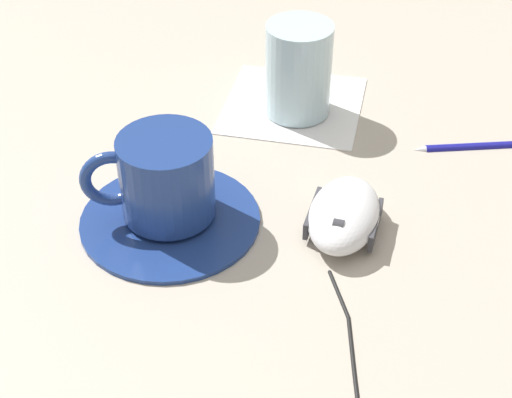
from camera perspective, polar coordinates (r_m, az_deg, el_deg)
ground_plane at (r=0.74m, az=1.92°, el=2.24°), size 3.00×3.00×0.00m
saucer at (r=0.68m, az=-6.26°, el=-1.38°), size 0.16×0.16×0.01m
coffee_cup at (r=0.66m, az=-6.73°, el=1.60°), size 0.10×0.09×0.07m
computer_mouse at (r=0.66m, az=6.42°, el=-1.15°), size 0.09×0.11×0.04m
napkin_under_glass at (r=0.83m, az=2.72°, el=6.88°), size 0.18×0.18×0.00m
drinking_glass at (r=0.80m, az=3.10°, el=9.39°), size 0.07×0.07×0.10m
pen at (r=0.80m, az=16.51°, el=3.93°), size 0.12×0.10×0.01m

